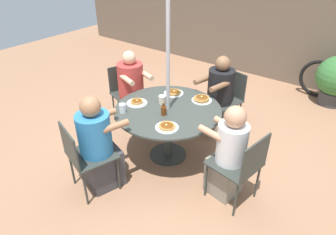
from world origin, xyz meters
TOP-DOWN VIEW (x-y plane):
  - ground_plane at (0.00, 0.00)m, footprint 12.00×12.00m
  - back_fence at (0.00, 3.28)m, footprint 10.00×0.06m
  - patio_table at (0.00, 0.00)m, footprint 1.30×1.30m
  - umbrella_pole at (0.00, 0.00)m, footprint 0.04×0.04m
  - patio_chair_north at (-1.04, 0.35)m, footprint 0.58×0.58m
  - diner_north at (-0.88, 0.30)m, footprint 0.57×0.50m
  - patio_chair_east at (-0.33, -1.05)m, footprint 0.58×0.58m
  - diner_east at (-0.28, -0.89)m, footprint 0.47×0.54m
  - patio_chair_south at (1.08, -0.19)m, footprint 0.53×0.53m
  - diner_south at (0.91, -0.16)m, footprint 0.51×0.38m
  - patio_chair_west at (0.25, 1.07)m, footprint 0.55×0.55m
  - diner_west at (0.21, 0.90)m, footprint 0.45×0.57m
  - pancake_plate_a at (0.25, -0.34)m, footprint 0.26×0.26m
  - pancake_plate_b at (-0.18, 0.37)m, footprint 0.26×0.26m
  - pancake_plate_c at (-0.39, -0.13)m, footprint 0.26×0.26m
  - pancake_plate_d at (0.22, 0.42)m, footprint 0.26×0.26m
  - syrup_bottle at (0.05, -0.15)m, footprint 0.08×0.06m
  - coffee_cup at (-0.14, 0.07)m, footprint 0.09×0.09m
  - drinking_glass_a at (-0.37, -0.40)m, footprint 0.08×0.08m

SIDE VIEW (x-z plane):
  - ground_plane at x=0.00m, z-range 0.00..0.00m
  - patio_chair_north at x=-1.04m, z-range 0.08..0.95m
  - patio_chair_east at x=-0.33m, z-range 0.08..0.95m
  - patio_chair_south at x=1.08m, z-range 0.08..0.95m
  - patio_chair_west at x=0.25m, z-range 0.08..0.95m
  - diner_west at x=0.21m, z-range -0.05..1.10m
  - diner_south at x=0.91m, z-range -0.04..1.08m
  - diner_east at x=-0.28m, z-range -0.05..1.10m
  - diner_north at x=-0.88m, z-range -0.05..1.11m
  - patio_table at x=0.00m, z-range 0.24..0.94m
  - pancake_plate_a at x=0.25m, z-range 0.70..0.74m
  - pancake_plate_c at x=-0.39m, z-range 0.69..0.74m
  - pancake_plate_b at x=-0.18m, z-range 0.70..0.74m
  - pancake_plate_d at x=0.22m, z-range 0.70..0.76m
  - coffee_cup at x=-0.14m, z-range 0.70..0.81m
  - drinking_glass_a at x=-0.37m, z-range 0.70..0.82m
  - syrup_bottle at x=0.05m, z-range 0.69..0.84m
  - back_fence at x=0.00m, z-range 0.00..1.71m
  - umbrella_pole at x=0.00m, z-range 0.00..2.10m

